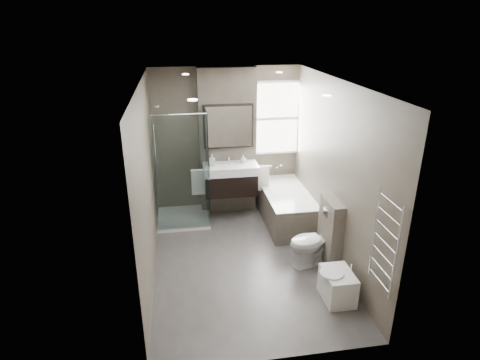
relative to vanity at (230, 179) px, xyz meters
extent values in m
cube|color=#484342|center=(0.00, -1.43, -0.77)|extent=(2.65, 3.85, 0.05)
cube|color=silver|center=(0.00, -1.43, 1.88)|extent=(2.65, 3.85, 0.05)
cube|color=#5C5347|center=(0.00, 0.50, 0.56)|extent=(2.65, 0.05, 2.60)
cube|color=#5C5347|center=(0.00, -3.35, 0.56)|extent=(2.65, 0.05, 2.60)
cube|color=#5C5347|center=(-1.32, -1.43, 0.56)|extent=(0.05, 3.85, 2.60)
cube|color=#5C5347|center=(1.32, -1.43, 0.56)|extent=(0.05, 3.85, 2.60)
cube|color=#574F44|center=(0.00, 0.35, 0.56)|extent=(1.00, 0.25, 2.60)
cube|color=black|center=(0.00, 0.00, -0.08)|extent=(0.90, 0.45, 0.38)
cube|color=white|center=(0.00, 0.00, 0.18)|extent=(0.95, 0.47, 0.15)
cylinder|color=silver|center=(0.00, 0.17, 0.32)|extent=(0.03, 0.03, 0.12)
cylinder|color=silver|center=(0.00, 0.11, 0.37)|extent=(0.02, 0.12, 0.02)
cube|color=black|center=(0.00, 0.19, 0.89)|extent=(0.86, 0.06, 0.76)
cube|color=white|center=(0.00, 0.15, 0.89)|extent=(0.80, 0.02, 0.70)
cube|color=white|center=(-0.56, -0.02, -0.02)|extent=(0.24, 0.06, 0.44)
cube|color=white|center=(0.56, -0.02, -0.02)|extent=(0.24, 0.06, 0.44)
cube|color=white|center=(-0.85, 0.02, -0.71)|extent=(0.90, 0.90, 0.06)
cube|color=white|center=(-0.85, -0.42, 0.29)|extent=(0.88, 0.01, 1.94)
cube|color=white|center=(-0.41, 0.02, 0.29)|extent=(0.01, 0.88, 1.94)
cylinder|color=silver|center=(-1.25, 0.02, 0.51)|extent=(0.02, 0.02, 1.00)
cube|color=#574F44|center=(0.93, -0.33, -0.47)|extent=(0.75, 1.60, 0.55)
cube|color=white|center=(0.93, -0.33, -0.19)|extent=(0.75, 1.60, 0.03)
cube|color=white|center=(0.93, -0.33, -0.25)|extent=(0.61, 1.42, 0.12)
cube|color=white|center=(0.90, 0.45, 0.93)|extent=(0.98, 0.04, 1.33)
cube|color=white|center=(0.90, 0.43, 0.93)|extent=(0.90, 0.01, 1.25)
cube|color=white|center=(0.90, 0.42, 0.93)|extent=(0.90, 0.01, 0.05)
imported|color=white|center=(0.97, -1.67, -0.38)|extent=(0.78, 0.54, 0.72)
cube|color=#574F44|center=(1.21, -1.68, -0.24)|extent=(0.18, 0.55, 1.00)
cube|color=silver|center=(1.11, -1.68, 0.08)|extent=(0.01, 0.16, 0.11)
cube|color=white|center=(1.02, -2.49, -0.54)|extent=(0.35, 0.49, 0.39)
cylinder|color=white|center=(0.92, -2.49, -0.35)|extent=(0.29, 0.29, 0.05)
cylinder|color=silver|center=(1.18, -2.49, -0.28)|extent=(0.02, 0.02, 0.10)
cylinder|color=silver|center=(1.25, -3.26, 0.38)|extent=(0.03, 0.03, 1.10)
cylinder|color=silver|center=(1.25, -2.80, 0.38)|extent=(0.03, 0.03, 1.10)
cube|color=silver|center=(1.25, -3.03, 0.38)|extent=(0.02, 0.46, 1.00)
imported|color=white|center=(-0.31, -0.01, 0.36)|extent=(0.09, 0.09, 0.21)
imported|color=white|center=(0.24, 0.08, 0.33)|extent=(0.11, 0.11, 0.14)
camera|label=1|loc=(-0.87, -6.44, 2.60)|focal=30.00mm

